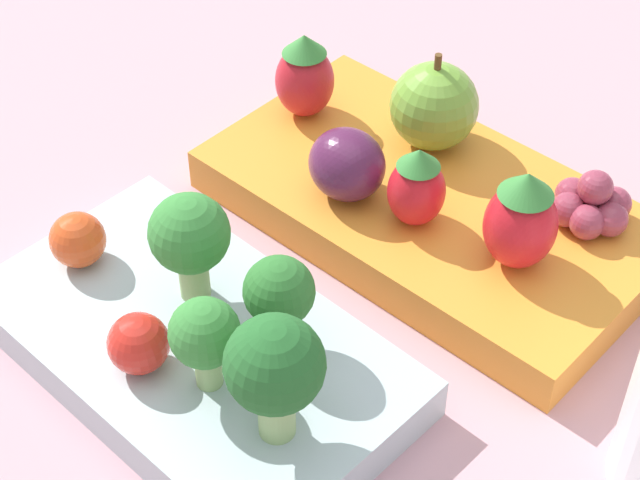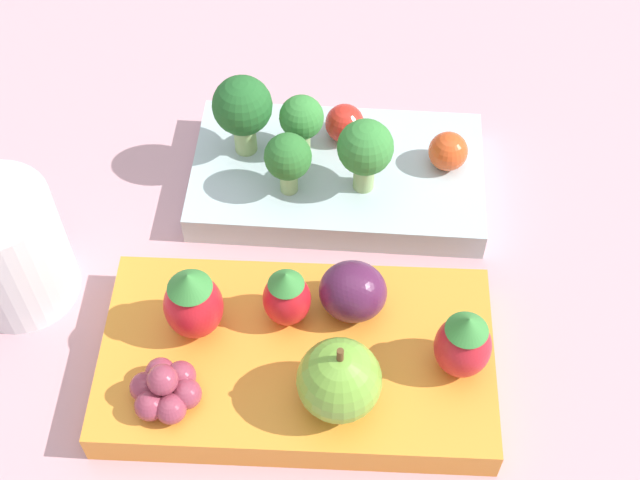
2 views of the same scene
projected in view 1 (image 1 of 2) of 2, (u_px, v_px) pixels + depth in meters
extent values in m
plane|color=#C6939E|center=(316.00, 293.00, 0.52)|extent=(4.00, 4.00, 0.00)
cube|color=silver|center=(200.00, 354.00, 0.47)|extent=(0.21, 0.13, 0.02)
cube|color=orange|center=(424.00, 203.00, 0.55)|extent=(0.24, 0.15, 0.02)
cylinder|color=#93B770|center=(280.00, 327.00, 0.46)|extent=(0.01, 0.01, 0.02)
sphere|color=#2D702D|center=(279.00, 291.00, 0.44)|extent=(0.03, 0.03, 0.03)
cylinder|color=#93B770|center=(194.00, 276.00, 0.48)|extent=(0.01, 0.01, 0.02)
sphere|color=#388438|center=(189.00, 233.00, 0.46)|extent=(0.04, 0.04, 0.04)
cylinder|color=#93B770|center=(277.00, 412.00, 0.42)|extent=(0.02, 0.02, 0.02)
sphere|color=#236028|center=(274.00, 365.00, 0.40)|extent=(0.04, 0.04, 0.04)
cylinder|color=#93B770|center=(208.00, 368.00, 0.44)|extent=(0.01, 0.01, 0.02)
sphere|color=#388438|center=(205.00, 333.00, 0.43)|extent=(0.03, 0.03, 0.03)
sphere|color=#DB4C1E|center=(78.00, 240.00, 0.49)|extent=(0.03, 0.03, 0.03)
sphere|color=red|center=(136.00, 341.00, 0.45)|extent=(0.03, 0.03, 0.03)
sphere|color=#70A838|center=(434.00, 106.00, 0.55)|extent=(0.05, 0.05, 0.05)
cylinder|color=brown|center=(438.00, 63.00, 0.53)|extent=(0.00, 0.00, 0.01)
ellipsoid|color=red|center=(305.00, 81.00, 0.57)|extent=(0.03, 0.03, 0.04)
cone|color=#388438|center=(304.00, 44.00, 0.55)|extent=(0.02, 0.02, 0.01)
ellipsoid|color=red|center=(520.00, 225.00, 0.48)|extent=(0.03, 0.03, 0.04)
cone|color=#388438|center=(527.00, 184.00, 0.47)|extent=(0.03, 0.03, 0.01)
ellipsoid|color=red|center=(416.00, 191.00, 0.51)|extent=(0.03, 0.03, 0.04)
cone|color=#388438|center=(419.00, 158.00, 0.49)|extent=(0.02, 0.02, 0.01)
ellipsoid|color=#511E42|center=(347.00, 164.00, 0.52)|extent=(0.04, 0.04, 0.04)
sphere|color=#93384C|center=(572.00, 195.00, 0.52)|extent=(0.02, 0.02, 0.02)
sphere|color=#93384C|center=(568.00, 210.00, 0.51)|extent=(0.02, 0.02, 0.02)
sphere|color=#93384C|center=(587.00, 222.00, 0.51)|extent=(0.02, 0.02, 0.02)
sphere|color=#93384C|center=(610.00, 219.00, 0.51)|extent=(0.02, 0.02, 0.02)
sphere|color=#93384C|center=(614.00, 204.00, 0.52)|extent=(0.02, 0.02, 0.02)
sphere|color=#93384C|center=(595.00, 192.00, 0.52)|extent=(0.02, 0.02, 0.02)
sphere|color=#93384C|center=(595.00, 188.00, 0.51)|extent=(0.02, 0.02, 0.02)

